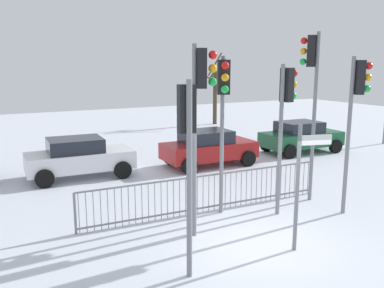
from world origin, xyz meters
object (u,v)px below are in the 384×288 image
direction_sign_post (300,181)px  car_red_near (208,147)px  traffic_light_foreground_left (223,100)px  car_green_far (301,136)px  traffic_light_mid_left (201,98)px  bare_tree_left (215,93)px  traffic_light_foreground_right (356,100)px  traffic_light_rear_left (312,79)px  traffic_light_mid_right (187,134)px  traffic_light_rear_right (286,106)px  car_white_mid (79,157)px

direction_sign_post → car_red_near: direction_sign_post is taller
traffic_light_foreground_left → car_green_far: bearing=-121.6°
car_green_far → traffic_light_foreground_left: bearing=-143.1°
traffic_light_mid_left → bare_tree_left: bearing=173.7°
car_red_near → car_green_far: 5.15m
bare_tree_left → car_red_near: bearing=-122.2°
traffic_light_mid_left → car_green_far: 11.09m
traffic_light_foreground_right → traffic_light_rear_left: traffic_light_rear_left is taller
traffic_light_rear_left → traffic_light_mid_right: 5.89m
traffic_light_mid_right → car_green_far: bearing=47.5°
direction_sign_post → car_green_far: (7.28, 7.92, -0.84)m
traffic_light_rear_right → direction_sign_post: 2.73m
direction_sign_post → traffic_light_foreground_left: bearing=112.9°
bare_tree_left → traffic_light_rear_left: bearing=-111.0°
traffic_light_foreground_right → traffic_light_rear_left: (-0.22, 1.48, 0.51)m
traffic_light_rear_left → car_red_near: 5.90m
car_green_far → bare_tree_left: bearing=85.3°
traffic_light_foreground_right → car_white_mid: traffic_light_foreground_right is taller
car_white_mid → traffic_light_mid_right: bearing=-85.5°
traffic_light_mid_left → car_green_far: (8.83, 6.20, -2.58)m
traffic_light_mid_right → car_green_far: size_ratio=0.99×
traffic_light_rear_left → direction_sign_post: bearing=-168.0°
traffic_light_foreground_left → traffic_light_foreground_right: 3.57m
traffic_light_mid_left → traffic_light_mid_right: 1.93m
traffic_light_mid_right → car_red_near: bearing=67.1°
direction_sign_post → car_red_near: bearing=90.4°
direction_sign_post → car_green_far: size_ratio=0.74×
car_red_near → traffic_light_mid_left: bearing=-120.9°
traffic_light_foreground_left → traffic_light_rear_left: 3.04m
traffic_light_mid_right → car_green_far: traffic_light_mid_right is taller
traffic_light_mid_left → car_white_mid: size_ratio=1.18×
traffic_light_foreground_left → car_white_mid: 6.71m
traffic_light_mid_left → car_red_near: traffic_light_mid_left is taller
traffic_light_mid_left → traffic_light_foreground_left: bearing=154.2°
direction_sign_post → car_green_far: direction_sign_post is taller
direction_sign_post → car_red_near: 8.05m
traffic_light_rear_left → car_green_far: bearing=16.6°
traffic_light_mid_left → direction_sign_post: traffic_light_mid_left is taller
traffic_light_rear_right → traffic_light_rear_left: size_ratio=0.82×
traffic_light_mid_left → traffic_light_rear_left: traffic_light_rear_left is taller
traffic_light_rear_right → car_green_far: size_ratio=1.06×
traffic_light_mid_right → bare_tree_left: size_ratio=0.79×
direction_sign_post → car_green_far: 10.79m
car_green_far → bare_tree_left: 10.09m
traffic_light_mid_right → car_white_mid: 8.40m
car_green_far → traffic_light_mid_right: bearing=-139.9°
traffic_light_rear_right → traffic_light_mid_right: traffic_light_rear_right is taller
direction_sign_post → traffic_light_mid_right: bearing=-169.1°
traffic_light_foreground_left → car_white_mid: bearing=-41.3°
car_red_near → car_green_far: bearing=3.0°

